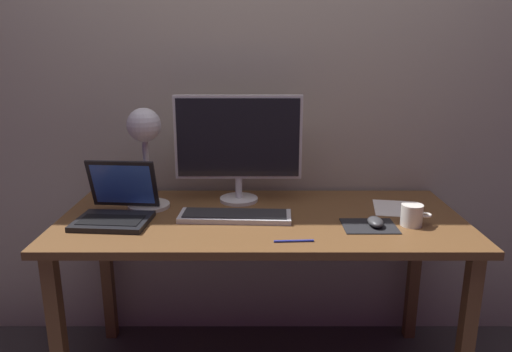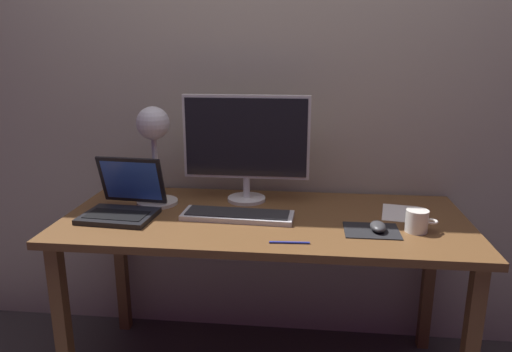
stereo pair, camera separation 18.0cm
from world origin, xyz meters
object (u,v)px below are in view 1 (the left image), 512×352
(coffee_mug, at_px, (414,215))
(monitor, at_px, (240,142))
(keyboard_main, at_px, (237,216))
(desk_lamp, at_px, (147,139))
(laptop, at_px, (120,203))
(pen, at_px, (296,241))
(mouse, at_px, (377,222))

(coffee_mug, bearing_deg, monitor, 156.08)
(keyboard_main, height_order, desk_lamp, desk_lamp)
(laptop, height_order, pen, laptop)
(laptop, relative_size, pen, 2.13)
(pen, bearing_deg, coffee_mug, 19.36)
(coffee_mug, bearing_deg, desk_lamp, 168.61)
(laptop, bearing_deg, monitor, 24.76)
(coffee_mug, bearing_deg, mouse, -174.13)
(mouse, bearing_deg, desk_lamp, 166.01)
(laptop, height_order, mouse, laptop)
(laptop, height_order, coffee_mug, laptop)
(mouse, distance_m, coffee_mug, 0.14)
(keyboard_main, bearing_deg, pen, -47.36)
(keyboard_main, relative_size, mouse, 4.65)
(pen, bearing_deg, keyboard_main, 132.64)
(coffee_mug, distance_m, pen, 0.49)
(mouse, relative_size, pen, 0.69)
(monitor, xyz_separation_m, desk_lamp, (-0.38, -0.09, 0.03))
(mouse, bearing_deg, keyboard_main, 170.81)
(mouse, distance_m, pen, 0.35)
(keyboard_main, relative_size, coffee_mug, 3.84)
(laptop, xyz_separation_m, desk_lamp, (0.09, 0.13, 0.23))
(coffee_mug, bearing_deg, keyboard_main, 173.94)
(keyboard_main, distance_m, coffee_mug, 0.68)
(mouse, height_order, pen, mouse)
(keyboard_main, xyz_separation_m, coffee_mug, (0.67, -0.07, 0.03))
(monitor, distance_m, desk_lamp, 0.39)
(keyboard_main, height_order, laptop, laptop)
(laptop, distance_m, pen, 0.72)
(monitor, bearing_deg, coffee_mug, -23.92)
(keyboard_main, relative_size, laptop, 1.50)
(keyboard_main, xyz_separation_m, pen, (0.21, -0.23, -0.01))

